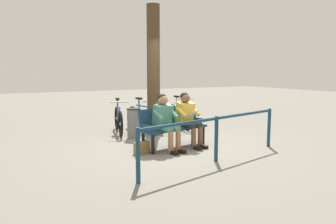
# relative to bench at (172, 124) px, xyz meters

# --- Properties ---
(ground_plane) EXTENTS (40.00, 40.00, 0.00)m
(ground_plane) POSITION_rel_bench_xyz_m (-0.08, -0.02, -0.51)
(ground_plane) COLOR slate
(bench) EXTENTS (1.66, 0.77, 0.87)m
(bench) POSITION_rel_bench_xyz_m (0.00, 0.00, 0.00)
(bench) COLOR navy
(bench) RESTS_ON ground
(person_reading) EXTENTS (0.54, 0.81, 1.20)m
(person_reading) POSITION_rel_bench_xyz_m (-0.34, 0.10, 0.16)
(person_reading) COLOR gold
(person_reading) RESTS_ON ground
(person_companion) EXTENTS (0.54, 0.81, 1.20)m
(person_companion) POSITION_rel_bench_xyz_m (0.29, 0.22, 0.16)
(person_companion) COLOR #4C8C7A
(person_companion) RESTS_ON ground
(handbag) EXTENTS (0.31, 0.17, 0.24)m
(handbag) POSITION_rel_bench_xyz_m (0.85, 0.25, -0.39)
(handbag) COLOR olive
(handbag) RESTS_ON ground
(tree_trunk) EXTENTS (0.34, 0.34, 3.36)m
(tree_trunk) POSITION_rel_bench_xyz_m (-0.28, -1.51, 1.17)
(tree_trunk) COLOR #4C3823
(tree_trunk) RESTS_ON ground
(litter_bin) EXTENTS (0.35, 0.35, 0.74)m
(litter_bin) POSITION_rel_bench_xyz_m (0.37, -1.31, -0.13)
(litter_bin) COLOR slate
(litter_bin) RESTS_ON ground
(bicycle_green) EXTENTS (0.48, 1.68, 0.94)m
(bicycle_green) POSITION_rel_bench_xyz_m (-1.37, -2.03, -0.15)
(bicycle_green) COLOR black
(bicycle_green) RESTS_ON ground
(bicycle_purple) EXTENTS (0.69, 1.60, 0.94)m
(bicycle_purple) POSITION_rel_bench_xyz_m (-0.74, -2.10, -0.15)
(bicycle_purple) COLOR black
(bicycle_purple) RESTS_ON ground
(bicycle_orange) EXTENTS (0.48, 1.67, 0.94)m
(bicycle_orange) POSITION_rel_bench_xyz_m (-0.15, -1.95, -0.15)
(bicycle_orange) COLOR black
(bicycle_orange) RESTS_ON ground
(bicycle_silver) EXTENTS (0.57, 1.64, 0.94)m
(bicycle_silver) POSITION_rel_bench_xyz_m (0.50, -2.07, -0.15)
(bicycle_silver) COLOR black
(bicycle_silver) RESTS_ON ground
(railing_fence) EXTENTS (3.58, 0.92, 0.85)m
(railing_fence) POSITION_rel_bench_xyz_m (-0.14, 1.43, 0.10)
(railing_fence) COLOR navy
(railing_fence) RESTS_ON ground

